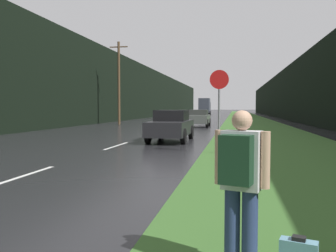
# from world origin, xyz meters

# --- Properties ---
(grass_verge) EXTENTS (6.00, 240.00, 0.02)m
(grass_verge) POSITION_xyz_m (6.84, 40.00, 0.01)
(grass_verge) COLOR #386028
(grass_verge) RESTS_ON ground_plane
(lane_stripe_b) EXTENTS (0.12, 3.00, 0.01)m
(lane_stripe_b) POSITION_xyz_m (0.00, 6.54, 0.00)
(lane_stripe_b) COLOR silver
(lane_stripe_b) RESTS_ON ground_plane
(lane_stripe_c) EXTENTS (0.12, 3.00, 0.01)m
(lane_stripe_c) POSITION_xyz_m (0.00, 13.54, 0.00)
(lane_stripe_c) COLOR silver
(lane_stripe_c) RESTS_ON ground_plane
(lane_stripe_d) EXTENTS (0.12, 3.00, 0.01)m
(lane_stripe_d) POSITION_xyz_m (0.00, 20.54, 0.00)
(lane_stripe_d) COLOR silver
(lane_stripe_d) RESTS_ON ground_plane
(treeline_far_side) EXTENTS (2.00, 140.00, 8.24)m
(treeline_far_side) POSITION_xyz_m (-9.84, 50.00, 4.12)
(treeline_far_side) COLOR black
(treeline_far_side) RESTS_ON ground_plane
(treeline_near_side) EXTENTS (2.00, 140.00, 7.17)m
(treeline_near_side) POSITION_xyz_m (12.84, 50.00, 3.59)
(treeline_near_side) COLOR black
(treeline_near_side) RESTS_ON ground_plane
(utility_pole_far) EXTENTS (1.80, 0.24, 8.03)m
(utility_pole_far) POSITION_xyz_m (-6.13, 32.30, 4.15)
(utility_pole_far) COLOR #4C3823
(utility_pole_far) RESTS_ON ground_plane
(stop_sign) EXTENTS (0.67, 0.07, 2.97)m
(stop_sign) POSITION_xyz_m (4.44, 11.68, 1.81)
(stop_sign) COLOR slate
(stop_sign) RESTS_ON ground_plane
(hitchhiker_with_backpack) EXTENTS (0.54, 0.47, 1.62)m
(hitchhiker_with_backpack) POSITION_xyz_m (5.04, 2.57, 0.93)
(hitchhiker_with_backpack) COLOR navy
(hitchhiker_with_backpack) RESTS_ON ground_plane
(car_passing_near) EXTENTS (1.84, 4.52, 1.52)m
(car_passing_near) POSITION_xyz_m (1.92, 16.20, 0.77)
(car_passing_near) COLOR black
(car_passing_near) RESTS_ON ground_plane
(car_passing_far) EXTENTS (1.88, 4.37, 1.47)m
(car_passing_far) POSITION_xyz_m (1.92, 29.70, 0.75)
(car_passing_far) COLOR #4C514C
(car_passing_far) RESTS_ON ground_plane
(delivery_truck) EXTENTS (2.54, 7.11, 3.80)m
(delivery_truck) POSITION_xyz_m (-1.92, 82.68, 1.96)
(delivery_truck) COLOR black
(delivery_truck) RESTS_ON ground_plane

